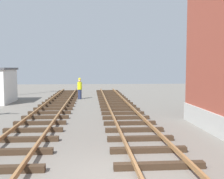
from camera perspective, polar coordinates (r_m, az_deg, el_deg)
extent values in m
cube|color=#38281C|center=(7.77, 9.89, -15.43)|extent=(2.50, 0.24, 0.18)
cube|color=#38281C|center=(9.09, 7.62, -12.41)|extent=(2.50, 0.24, 0.18)
cube|color=#38281C|center=(10.45, 5.97, -10.15)|extent=(2.50, 0.24, 0.18)
cube|color=#38281C|center=(11.82, 4.71, -8.41)|extent=(2.50, 0.24, 0.18)
cube|color=#38281C|center=(13.20, 3.73, -7.03)|extent=(2.50, 0.24, 0.18)
cube|color=#38281C|center=(14.59, 2.93, -5.91)|extent=(2.50, 0.24, 0.18)
cube|color=#38281C|center=(15.99, 2.28, -4.99)|extent=(2.50, 0.24, 0.18)
cube|color=#38281C|center=(17.40, 1.73, -4.21)|extent=(2.50, 0.24, 0.18)
cube|color=#38281C|center=(18.81, 1.27, -3.55)|extent=(2.50, 0.24, 0.18)
cube|color=#38281C|center=(20.22, 0.87, -2.98)|extent=(2.50, 0.24, 0.18)
cube|color=#38281C|center=(21.64, 0.53, -2.49)|extent=(2.50, 0.24, 0.18)
cube|color=#38281C|center=(23.05, 0.22, -2.06)|extent=(2.50, 0.24, 0.18)
cube|color=#38281C|center=(24.47, -0.04, -1.67)|extent=(2.50, 0.24, 0.18)
cube|color=#38281C|center=(25.89, -0.28, -1.33)|extent=(2.50, 0.24, 0.18)
cube|color=#38281C|center=(27.32, -0.50, -1.03)|extent=(2.50, 0.24, 0.18)
cube|color=#38281C|center=(28.74, -0.69, -0.75)|extent=(2.50, 0.24, 0.18)
cube|color=#38281C|center=(30.16, -0.86, -0.50)|extent=(2.50, 0.24, 0.18)
cube|color=#38281C|center=(31.59, -1.02, -0.27)|extent=(2.50, 0.24, 0.18)
cube|color=olive|center=(6.92, 5.39, -16.53)|extent=(0.08, 51.56, 0.14)
cube|color=olive|center=(7.29, 17.06, -15.60)|extent=(0.08, 51.56, 0.14)
cube|color=#38281C|center=(9.36, -20.00, -12.15)|extent=(2.50, 0.24, 0.18)
cube|color=#38281C|center=(10.78, -17.80, -9.89)|extent=(2.50, 0.24, 0.18)
cube|color=#38281C|center=(12.22, -16.13, -8.15)|extent=(2.50, 0.24, 0.18)
cube|color=#38281C|center=(13.67, -14.83, -6.77)|extent=(2.50, 0.24, 0.18)
cube|color=#38281C|center=(15.14, -13.79, -5.66)|extent=(2.50, 0.24, 0.18)
cube|color=#38281C|center=(16.62, -12.93, -4.74)|extent=(2.50, 0.24, 0.18)
cube|color=#38281C|center=(18.10, -12.22, -3.97)|extent=(2.50, 0.24, 0.18)
cube|color=#38281C|center=(19.59, -11.61, -3.32)|extent=(2.50, 0.24, 0.18)
cube|color=#38281C|center=(21.08, -11.09, -2.76)|extent=(2.50, 0.24, 0.18)
cube|color=#38281C|center=(22.58, -10.64, -2.27)|extent=(2.50, 0.24, 0.18)
cube|color=#38281C|center=(24.07, -10.25, -1.85)|extent=(2.50, 0.24, 0.18)
cube|color=#38281C|center=(25.57, -9.90, -1.47)|extent=(2.50, 0.24, 0.18)
cube|color=#38281C|center=(27.08, -9.60, -1.14)|extent=(2.50, 0.24, 0.18)
cube|color=#38281C|center=(28.58, -9.32, -0.84)|extent=(2.50, 0.24, 0.18)
cube|color=#38281C|center=(30.08, -9.07, -0.57)|extent=(2.50, 0.24, 0.18)
cube|color=#38281C|center=(31.59, -8.85, -0.33)|extent=(2.50, 0.24, 0.18)
cube|color=olive|center=(7.05, -19.34, -16.36)|extent=(0.08, 51.56, 0.14)
cylinder|color=#262D4C|center=(24.13, -6.76, -0.99)|extent=(0.32, 0.32, 0.85)
cylinder|color=yellow|center=(24.07, -6.78, 0.78)|extent=(0.40, 0.40, 0.65)
sphere|color=tan|center=(24.05, -6.79, 1.84)|extent=(0.24, 0.24, 0.24)
sphere|color=yellow|center=(24.04, -6.79, 2.18)|extent=(0.22, 0.22, 0.22)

